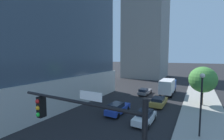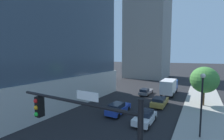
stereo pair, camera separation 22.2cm
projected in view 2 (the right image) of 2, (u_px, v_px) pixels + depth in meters
The scene contains 10 objects.
sidewalk at pixel (204, 120), 18.56m from camera, with size 5.48×120.00×0.15m, color #9E9B93.
construction_building at pixel (148, 26), 57.01m from camera, with size 16.32×25.36×44.51m.
traffic_light_pole at pixel (86, 136), 6.33m from camera, with size 6.58×0.48×6.29m.
street_lamp at pixel (202, 96), 14.20m from camera, with size 0.44×0.44×6.11m.
street_tree at pixel (204, 80), 23.66m from camera, with size 4.07×4.07×6.10m.
car_gold at pixel (160, 101), 24.07m from camera, with size 1.90×4.65×1.40m.
car_white at pixel (145, 117), 17.76m from camera, with size 1.82×4.10×1.51m.
car_blue at pixel (118, 108), 20.70m from camera, with size 1.77×4.50×1.56m.
car_gray at pixel (146, 91), 31.17m from camera, with size 1.73×4.70×1.36m.
box_truck at pixel (169, 86), 31.08m from camera, with size 2.32×7.57×3.18m.
Camera 2 is at (7.27, -1.18, 7.82)m, focal length 24.39 mm.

